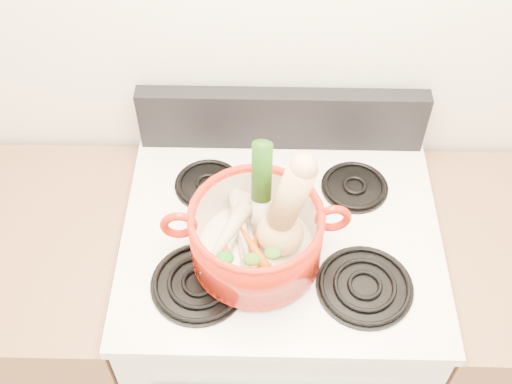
{
  "coord_description": "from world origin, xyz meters",
  "views": [
    {
      "loc": [
        -0.04,
        0.46,
        2.22
      ],
      "look_at": [
        -0.06,
        1.3,
        1.22
      ],
      "focal_mm": 45.0,
      "sensor_mm": 36.0,
      "label": 1
    }
  ],
  "objects_px": {
    "squash": "(281,209)",
    "leek": "(261,192)",
    "stove_body": "(276,326)",
    "dutch_oven": "(256,235)"
  },
  "relations": [
    {
      "from": "dutch_oven",
      "to": "leek",
      "type": "distance_m",
      "value": 0.11
    },
    {
      "from": "squash",
      "to": "leek",
      "type": "height_order",
      "value": "leek"
    },
    {
      "from": "dutch_oven",
      "to": "leek",
      "type": "relative_size",
      "value": 1.04
    },
    {
      "from": "dutch_oven",
      "to": "squash",
      "type": "xyz_separation_m",
      "value": [
        0.05,
        0.0,
        0.09
      ]
    },
    {
      "from": "stove_body",
      "to": "leek",
      "type": "bearing_deg",
      "value": -141.71
    },
    {
      "from": "stove_body",
      "to": "squash",
      "type": "relative_size",
      "value": 3.34
    },
    {
      "from": "stove_body",
      "to": "dutch_oven",
      "type": "xyz_separation_m",
      "value": [
        -0.06,
        -0.08,
        0.58
      ]
    },
    {
      "from": "squash",
      "to": "leek",
      "type": "relative_size",
      "value": 0.95
    },
    {
      "from": "squash",
      "to": "leek",
      "type": "bearing_deg",
      "value": 143.95
    },
    {
      "from": "stove_body",
      "to": "dutch_oven",
      "type": "height_order",
      "value": "dutch_oven"
    }
  ]
}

